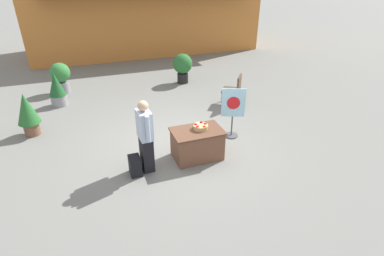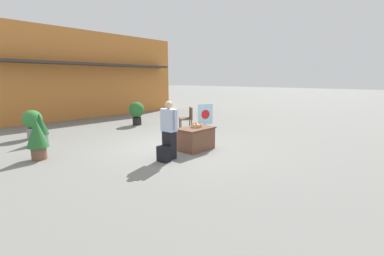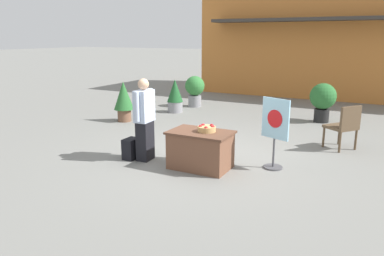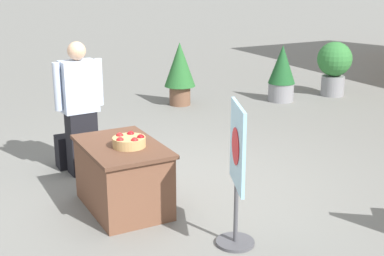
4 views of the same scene
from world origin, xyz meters
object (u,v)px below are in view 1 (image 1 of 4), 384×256
Objects in this scene: person_visitor at (145,136)px; patio_chair at (234,88)px; display_table at (197,144)px; apple_basket at (201,127)px; potted_plant_far_right at (183,66)px; potted_plant_near_right at (57,89)px; poster_board at (233,111)px; backpack at (135,166)px; potted_plant_near_left at (27,112)px; potted_plant_far_left at (61,76)px.

person_visitor reaches higher than patio_chair.
display_table is 0.43m from apple_basket.
display_table is at bearing -105.02° from potted_plant_far_right.
potted_plant_near_right is at bearing -170.83° from potted_plant_far_right.
patio_chair is (1.02, 1.87, -0.17)m from poster_board.
poster_board is (2.71, 0.79, 0.52)m from backpack.
potted_plant_far_right is (1.37, 5.12, 0.32)m from display_table.
backpack is 4.85m from potted_plant_near_right.
potted_plant_far_right is (4.48, 0.72, 0.12)m from potted_plant_near_right.
person_visitor reaches higher than poster_board.
person_visitor is at bearing -176.40° from display_table.
display_table is at bearing -34.20° from potted_plant_near_left.
potted_plant_far_right is (0.16, 4.49, -0.06)m from poster_board.
potted_plant_near_left reaches higher than display_table.
patio_chair reaches higher than display_table.
person_visitor is at bearing 16.16° from backpack.
poster_board reaches higher than potted_plant_near_right.
potted_plant_near_right is (-5.35, 1.90, -0.01)m from patio_chair.
potted_plant_far_left is (-4.22, 4.97, -0.11)m from poster_board.
potted_plant_near_right is (-3.21, 4.35, -0.22)m from apple_basket.
patio_chair is 6.09m from potted_plant_far_left.
display_table is at bearing -61.80° from potted_plant_far_left.
potted_plant_near_right is at bearing -108.71° from poster_board.
poster_board is at bearing -49.65° from potted_plant_far_left.
potted_plant_near_right is (-1.91, 4.48, -0.28)m from person_visitor.
potted_plant_far_right is (2.86, 5.28, 0.46)m from backpack.
patio_chair is (2.14, 2.46, -0.21)m from apple_basket.
potted_plant_far_left is (0.11, 1.20, 0.08)m from potted_plant_near_right.
apple_basket is 0.31× the size of potted_plant_far_left.
potted_plant_near_right is 4.54m from potted_plant_far_right.
potted_plant_near_left is (-2.55, 2.62, -0.17)m from person_visitor.
display_table is 4.54m from potted_plant_near_left.
apple_basket is 5.42m from potted_plant_near_right.
potted_plant_near_left is at bearing -103.72° from potted_plant_far_left.
apple_basket is 6.36m from potted_plant_far_left.
display_table is at bearing -54.75° from potted_plant_near_right.
backpack is 0.42× the size of patio_chair.
potted_plant_near_left reaches higher than potted_plant_far_left.
potted_plant_far_right is at bearing -6.20° from potted_plant_far_left.
display_table is 3.44× the size of apple_basket.
potted_plant_near_right reaches higher than patio_chair.
person_visitor is at bearing -66.89° from potted_plant_near_right.
display_table is 0.99× the size of potted_plant_near_left.
patio_chair is 0.85× the size of potted_plant_near_left.
poster_board reaches higher than patio_chair.
backpack is at bearing -50.15° from potted_plant_near_left.
person_visitor reaches higher than backpack.
apple_basket is 1.26m from poster_board.
potted_plant_near_left is at bearing 36.66° from patio_chair.
backpack is (-0.29, -0.08, -0.62)m from person_visitor.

